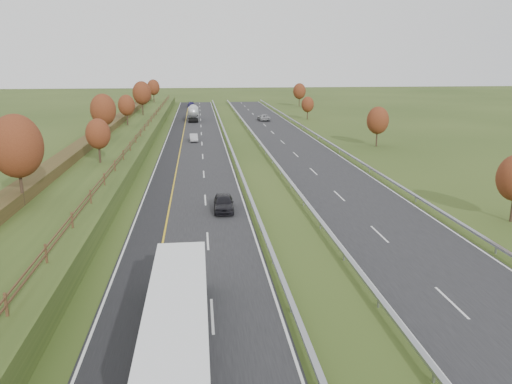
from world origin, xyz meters
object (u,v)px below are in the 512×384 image
(car_silver_mid, at_px, (194,138))
(car_small_far, at_px, (191,105))
(box_lorry, at_px, (179,321))
(car_oncoming, at_px, (264,117))
(car_dark_near, at_px, (224,203))
(road_tanker, at_px, (193,112))

(car_silver_mid, relative_size, car_small_far, 0.74)
(box_lorry, height_order, car_oncoming, box_lorry)
(car_dark_near, xyz_separation_m, car_oncoming, (13.20, 72.50, -0.07))
(car_silver_mid, distance_m, car_oncoming, 33.99)
(road_tanker, distance_m, car_small_far, 34.23)
(car_dark_near, height_order, car_small_far, car_dark_near)
(car_dark_near, bearing_deg, car_silver_mid, 95.80)
(road_tanker, distance_m, car_oncoming, 16.79)
(box_lorry, xyz_separation_m, car_dark_near, (3.25, 24.53, -1.51))
(car_silver_mid, xyz_separation_m, car_small_far, (-1.15, 66.66, 0.12))
(box_lorry, xyz_separation_m, car_silver_mid, (0.18, 67.19, -1.64))
(box_lorry, xyz_separation_m, car_oncoming, (16.46, 97.03, -1.58))
(box_lorry, relative_size, car_silver_mid, 4.11)
(car_dark_near, relative_size, car_small_far, 0.86)
(car_dark_near, relative_size, car_oncoming, 0.90)
(car_oncoming, bearing_deg, car_dark_near, 74.77)
(car_oncoming, bearing_deg, car_silver_mid, 56.48)
(car_dark_near, bearing_deg, road_tanker, 94.23)
(box_lorry, height_order, car_silver_mid, box_lorry)
(car_silver_mid, height_order, car_small_far, car_small_far)
(car_small_far, relative_size, car_oncoming, 1.04)
(car_oncoming, bearing_deg, box_lorry, 75.46)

